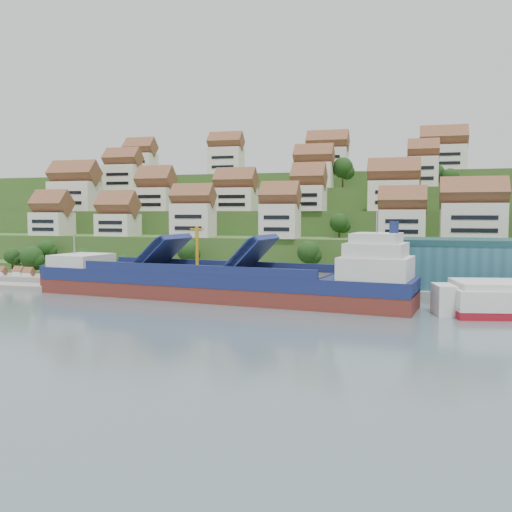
% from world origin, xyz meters
% --- Properties ---
extents(ground, '(300.00, 300.00, 0.00)m').
position_xyz_m(ground, '(0.00, 0.00, 0.00)').
color(ground, slate).
rests_on(ground, ground).
extents(quay, '(180.00, 14.00, 2.20)m').
position_xyz_m(quay, '(20.00, 15.00, 1.10)').
color(quay, gray).
rests_on(quay, ground).
extents(pebble_beach, '(45.00, 20.00, 1.00)m').
position_xyz_m(pebble_beach, '(-58.00, 12.00, 0.50)').
color(pebble_beach, gray).
rests_on(pebble_beach, ground).
extents(hillside, '(260.00, 128.00, 31.00)m').
position_xyz_m(hillside, '(0.00, 103.55, 10.66)').
color(hillside, '#2D4C1E').
rests_on(hillside, ground).
extents(hillside_village, '(157.51, 64.37, 29.66)m').
position_xyz_m(hillside_village, '(0.83, 60.30, 24.33)').
color(hillside_village, silver).
rests_on(hillside_village, ground).
extents(hillside_trees, '(142.12, 62.70, 32.20)m').
position_xyz_m(hillside_trees, '(-6.92, 44.67, 16.62)').
color(hillside_trees, '#1C3F15').
rests_on(hillside_trees, ground).
extents(flagpole, '(1.28, 0.16, 8.00)m').
position_xyz_m(flagpole, '(18.11, 10.00, 6.88)').
color(flagpole, gray).
rests_on(flagpole, quay).
extents(beach_huts, '(14.40, 3.70, 2.20)m').
position_xyz_m(beach_huts, '(-60.00, 10.75, 2.10)').
color(beach_huts, white).
rests_on(beach_huts, pebble_beach).
extents(cargo_ship, '(80.15, 21.89, 17.59)m').
position_xyz_m(cargo_ship, '(-4.99, 1.18, 3.34)').
color(cargo_ship, maroon).
rests_on(cargo_ship, ground).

